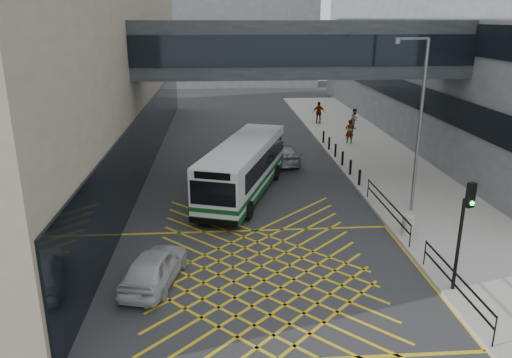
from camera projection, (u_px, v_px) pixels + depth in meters
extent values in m
plane|color=#333335|center=(264.00, 281.00, 18.13)|extent=(120.00, 120.00, 0.00)
cube|color=black|center=(151.00, 133.00, 32.29)|extent=(0.10, 41.50, 4.00)
cube|color=black|center=(385.00, 84.00, 40.51)|extent=(0.10, 43.50, 1.60)
cube|color=black|center=(389.00, 33.00, 39.27)|extent=(0.10, 43.50, 1.60)
cube|color=slate|center=(214.00, 19.00, 72.16)|extent=(28.00, 16.00, 18.00)
cube|color=#2E3338|center=(300.00, 49.00, 27.42)|extent=(20.00, 4.00, 3.00)
cube|color=black|center=(306.00, 51.00, 25.50)|extent=(19.50, 0.06, 1.60)
cube|color=black|center=(294.00, 47.00, 29.34)|extent=(19.50, 0.06, 1.60)
cube|color=#AEA8A0|center=(379.00, 161.00, 32.97)|extent=(6.00, 54.00, 0.16)
cube|color=gold|center=(264.00, 281.00, 18.13)|extent=(12.00, 9.00, 0.01)
cube|color=silver|center=(244.00, 167.00, 26.49)|extent=(5.35, 10.29, 2.47)
cube|color=#0E4919|center=(244.00, 186.00, 26.82)|extent=(5.40, 10.34, 0.31)
cube|color=#0E4919|center=(244.00, 178.00, 26.67)|extent=(5.41, 10.34, 0.20)
cube|color=black|center=(246.00, 159.00, 26.90)|extent=(5.00, 9.09, 0.96)
cube|color=black|center=(213.00, 194.00, 21.78)|extent=(2.02, 0.73, 1.10)
cube|color=black|center=(212.00, 176.00, 21.51)|extent=(1.58, 0.57, 0.32)
cube|color=silver|center=(243.00, 144.00, 26.10)|extent=(5.30, 10.20, 0.09)
cube|color=black|center=(213.00, 222.00, 22.18)|extent=(2.20, 0.81, 0.27)
cube|color=black|center=(265.00, 162.00, 31.47)|extent=(2.20, 0.81, 0.27)
cylinder|color=black|center=(202.00, 206.00, 24.05)|extent=(0.53, 0.95, 0.92)
cylinder|color=black|center=(249.00, 210.00, 23.51)|extent=(0.53, 0.95, 0.92)
cylinder|color=black|center=(238.00, 170.00, 29.80)|extent=(0.53, 0.95, 0.92)
cylinder|color=black|center=(276.00, 173.00, 29.26)|extent=(0.53, 0.95, 0.92)
imported|color=silver|center=(154.00, 267.00, 17.75)|extent=(2.60, 4.46, 1.33)
imported|color=black|center=(220.00, 170.00, 28.70)|extent=(3.08, 5.07, 1.48)
imported|color=gray|center=(283.00, 154.00, 32.65)|extent=(2.17, 4.22, 1.26)
cylinder|color=black|center=(458.00, 245.00, 16.78)|extent=(0.15, 0.15, 3.32)
cube|color=black|center=(471.00, 195.00, 16.02)|extent=(0.32, 0.26, 0.83)
sphere|color=#19E533|center=(472.00, 203.00, 16.01)|extent=(0.20, 0.20, 0.16)
cylinder|color=slate|center=(419.00, 129.00, 23.14)|extent=(0.20, 0.20, 8.09)
cube|color=slate|center=(413.00, 39.00, 21.62)|extent=(1.58, 0.55, 0.10)
cylinder|color=slate|center=(397.00, 41.00, 21.38)|extent=(0.35, 0.35, 0.25)
cylinder|color=#ADA89E|center=(408.00, 225.00, 21.42)|extent=(0.52, 0.52, 0.91)
cube|color=black|center=(456.00, 274.00, 16.32)|extent=(0.05, 5.00, 0.05)
cube|color=black|center=(455.00, 285.00, 16.45)|extent=(0.05, 5.00, 0.05)
cube|color=black|center=(387.00, 200.00, 22.96)|extent=(0.05, 6.00, 0.05)
cube|color=black|center=(387.00, 208.00, 23.09)|extent=(0.05, 6.00, 0.05)
cylinder|color=black|center=(495.00, 332.00, 14.09)|extent=(0.04, 0.04, 1.00)
cylinder|color=black|center=(425.00, 253.00, 18.83)|extent=(0.04, 0.04, 1.00)
cylinder|color=black|center=(410.00, 236.00, 20.26)|extent=(0.04, 0.04, 1.00)
cylinder|color=black|center=(368.00, 188.00, 25.95)|extent=(0.04, 0.04, 1.00)
cylinder|color=black|center=(360.00, 177.00, 27.87)|extent=(0.14, 0.14, 0.90)
cylinder|color=black|center=(350.00, 167.00, 29.77)|extent=(0.14, 0.14, 0.90)
cylinder|color=black|center=(343.00, 158.00, 31.67)|extent=(0.14, 0.14, 0.90)
cylinder|color=black|center=(335.00, 150.00, 33.56)|extent=(0.14, 0.14, 0.90)
cylinder|color=black|center=(329.00, 143.00, 35.46)|extent=(0.14, 0.14, 0.90)
cylinder|color=black|center=(324.00, 137.00, 37.36)|extent=(0.14, 0.14, 0.90)
imported|color=gray|center=(349.00, 132.00, 37.16)|extent=(0.73, 0.54, 1.75)
imported|color=gray|center=(355.00, 119.00, 41.91)|extent=(0.94, 0.92, 1.71)
imported|color=gray|center=(319.00, 113.00, 44.20)|extent=(1.18, 0.67, 1.90)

